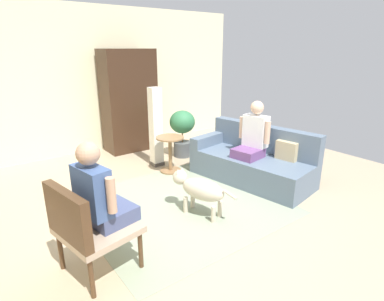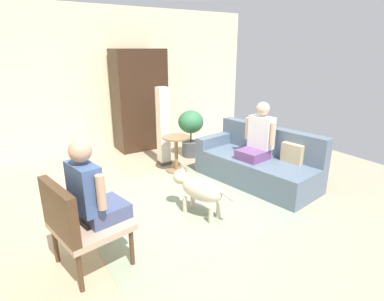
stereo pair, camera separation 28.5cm
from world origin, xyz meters
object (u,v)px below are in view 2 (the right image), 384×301
armchair (77,220)px  person_on_couch (259,137)px  couch (257,163)px  column_lamp (163,127)px  person_on_armchair (91,191)px  potted_plant (191,129)px  armoire_cabinet (140,100)px  dog (199,189)px  round_end_table (176,152)px

armchair → person_on_couch: person_on_couch is taller
couch → column_lamp: bearing=121.9°
person_on_couch → person_on_armchair: (-2.63, -0.60, 0.03)m
couch → potted_plant: potted_plant is taller
column_lamp → armoire_cabinet: (0.07, 1.13, 0.31)m
potted_plant → column_lamp: bearing=-169.1°
armchair → person_on_armchair: bearing=11.2°
armchair → potted_plant: 3.41m
dog → armoire_cabinet: bearing=80.1°
person_on_couch → potted_plant: size_ratio=0.94×
person_on_couch → round_end_table: bearing=127.9°
couch → armoire_cabinet: 2.78m
dog → potted_plant: potted_plant is taller
couch → dog: couch is taller
round_end_table → column_lamp: bearing=93.4°
round_end_table → dog: (-0.47, -1.40, -0.00)m
person_on_couch → column_lamp: bearing=120.0°
armchair → potted_plant: size_ratio=1.01×
person_on_couch → round_end_table: 1.39m
armchair → armoire_cabinet: bearing=58.1°
person_on_couch → column_lamp: size_ratio=0.61×
couch → person_on_couch: size_ratio=2.36×
column_lamp → dog: bearing=-103.9°
armchair → person_on_armchair: 0.29m
dog → round_end_table: bearing=71.3°
person_on_armchair → dog: 1.42m
couch → round_end_table: size_ratio=3.27×
potted_plant → column_lamp: (-0.64, -0.12, 0.14)m
dog → person_on_armchair: bearing=-169.4°
armchair → dog: armchair is taller
person_on_couch → round_end_table: size_ratio=1.38×
armchair → dog: 1.53m
couch → person_on_couch: (-0.05, -0.03, 0.44)m
dog → column_lamp: 1.90m
couch → round_end_table: couch is taller
dog → armchair: bearing=-169.3°
couch → armchair: 2.92m
person_on_armchair → dog: person_on_armchair is taller
person_on_couch → dog: bearing=-164.9°
person_on_couch → potted_plant: person_on_couch is taller
person_on_armchair → dog: (1.33, 0.25, -0.42)m
couch → potted_plant: 1.60m
armchair → dog: size_ratio=1.03×
person_on_armchair → column_lamp: bearing=49.2°
round_end_table → armoire_cabinet: bearing=88.5°
person_on_armchair → person_on_couch: bearing=12.8°
couch → potted_plant: size_ratio=2.23×
person_on_armchair → potted_plant: size_ratio=0.91×
armoire_cabinet → person_on_armchair: bearing=-120.1°
person_on_couch → column_lamp: (-0.85, 1.46, -0.05)m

